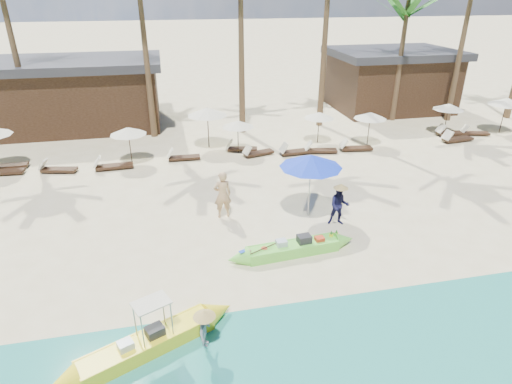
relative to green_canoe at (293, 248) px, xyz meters
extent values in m
plane|color=beige|center=(-1.33, 0.01, -0.22)|extent=(240.00, 240.00, 0.00)
cube|color=tan|center=(-1.33, -4.99, -0.22)|extent=(240.00, 4.50, 0.01)
cube|color=#69DC43|center=(0.00, 0.00, -0.03)|extent=(3.28, 0.96, 0.39)
cube|color=white|center=(0.00, 0.00, -0.01)|extent=(2.82, 0.73, 0.17)
cube|color=#262628|center=(0.41, 0.03, 0.26)|extent=(0.49, 0.40, 0.36)
cube|color=silver|center=(-0.41, 0.01, 0.22)|extent=(0.38, 0.34, 0.29)
cube|color=red|center=(0.97, 0.03, 0.19)|extent=(0.33, 0.28, 0.22)
cylinder|color=red|center=(-1.02, -0.04, 0.13)|extent=(0.22, 0.22, 0.09)
cylinder|color=#262628|center=(-1.27, -0.17, 0.12)|extent=(0.20, 0.20, 0.08)
sphere|color=tan|center=(-1.58, -0.14, 0.17)|extent=(0.18, 0.18, 0.18)
cylinder|color=yellow|center=(1.47, 0.21, 0.17)|extent=(0.14, 0.14, 0.18)
cylinder|color=yellow|center=(1.67, 0.23, 0.17)|extent=(0.14, 0.14, 0.18)
cube|color=yellow|center=(-4.82, -3.45, -0.01)|extent=(3.46, 2.08, 0.42)
cube|color=white|center=(-4.82, -3.45, 0.01)|extent=(2.94, 1.70, 0.19)
cube|color=#262628|center=(-4.62, -3.36, 0.27)|extent=(0.54, 0.50, 0.33)
cube|color=silver|center=(-5.32, -3.68, 0.24)|extent=(0.45, 0.42, 0.28)
cube|color=beige|center=(-4.62, -3.36, 1.20)|extent=(1.05, 0.91, 0.03)
imported|color=tan|center=(-1.97, 3.15, 0.75)|extent=(0.76, 0.54, 1.95)
imported|color=#151439|center=(2.31, 1.63, 0.58)|extent=(0.91, 0.79, 1.60)
imported|color=gray|center=(-3.39, -3.74, 0.44)|extent=(0.55, 0.71, 0.97)
cylinder|color=#99999E|center=(1.39, 2.52, 1.05)|extent=(0.06, 0.06, 2.54)
cone|color=blue|center=(1.39, 2.52, 2.14)|extent=(2.43, 2.43, 0.50)
cube|color=#3B2618|center=(-11.86, 10.44, -0.08)|extent=(1.67, 0.57, 0.12)
cube|color=#3B2618|center=(-11.85, 9.63, -0.07)|extent=(1.73, 0.65, 0.12)
cylinder|color=#3B2618|center=(-5.85, 9.98, 0.71)|extent=(0.05, 0.05, 1.87)
cone|color=beige|center=(-5.85, 9.98, 1.51)|extent=(1.87, 1.87, 0.37)
cube|color=#3B2618|center=(-9.32, 9.37, -0.07)|extent=(1.77, 0.89, 0.12)
cube|color=beige|center=(-10.05, 9.53, 0.23)|extent=(0.49, 0.61, 0.49)
cube|color=#3B2618|center=(-6.66, 9.25, -0.06)|extent=(1.83, 0.67, 0.13)
cube|color=beige|center=(-7.46, 9.21, 0.26)|extent=(0.43, 0.60, 0.53)
cylinder|color=#3B2618|center=(-1.61, 11.56, 0.90)|extent=(0.06, 0.06, 2.25)
cone|color=beige|center=(-1.61, 11.56, 1.87)|extent=(2.25, 2.25, 0.45)
cube|color=#3B2618|center=(-3.12, 9.78, -0.08)|extent=(1.66, 0.57, 0.12)
cube|color=beige|center=(-3.85, 9.80, 0.21)|extent=(0.38, 0.54, 0.48)
cylinder|color=#3B2618|center=(-0.10, 10.33, 0.67)|extent=(0.04, 0.04, 1.78)
cone|color=beige|center=(-0.10, 10.33, 1.43)|extent=(1.78, 1.78, 0.36)
cube|color=#3B2618|center=(0.16, 10.46, -0.08)|extent=(1.72, 0.86, 0.12)
cube|color=beige|center=(-0.55, 10.61, 0.21)|extent=(0.47, 0.60, 0.48)
cube|color=#3B2618|center=(0.92, 9.63, -0.08)|extent=(1.73, 0.96, 0.12)
cube|color=beige|center=(0.22, 9.43, 0.21)|extent=(0.50, 0.61, 0.48)
cylinder|color=#3B2618|center=(4.81, 11.03, 0.67)|extent=(0.04, 0.04, 1.78)
cone|color=beige|center=(4.81, 11.03, 1.43)|extent=(1.78, 1.78, 0.36)
cube|color=#3B2618|center=(3.01, 9.35, -0.06)|extent=(1.84, 0.73, 0.13)
cube|color=beige|center=(2.22, 9.28, 0.25)|extent=(0.45, 0.61, 0.52)
cube|color=#3B2618|center=(4.41, 9.26, -0.07)|extent=(1.76, 0.86, 0.12)
cube|color=beige|center=(3.68, 9.41, 0.23)|extent=(0.48, 0.61, 0.49)
cylinder|color=#3B2618|center=(7.54, 10.08, 0.71)|extent=(0.05, 0.05, 1.87)
cone|color=beige|center=(7.54, 10.08, 1.51)|extent=(1.87, 1.87, 0.37)
cube|color=#3B2618|center=(6.47, 9.21, -0.07)|extent=(1.79, 0.79, 0.12)
cube|color=beige|center=(5.72, 9.32, 0.24)|extent=(0.46, 0.61, 0.51)
cylinder|color=#3B2618|center=(13.18, 10.99, 0.70)|extent=(0.05, 0.05, 1.85)
cone|color=beige|center=(13.18, 10.99, 1.50)|extent=(1.85, 1.85, 0.37)
cube|color=#3B2618|center=(13.04, 9.41, -0.06)|extent=(1.90, 0.79, 0.13)
cube|color=beige|center=(12.23, 9.32, 0.27)|extent=(0.48, 0.64, 0.54)
cube|color=#3B2618|center=(13.45, 10.50, -0.06)|extent=(1.91, 0.81, 0.13)
cube|color=beige|center=(12.63, 10.59, 0.27)|extent=(0.48, 0.64, 0.54)
cylinder|color=#3B2618|center=(16.75, 10.43, 0.85)|extent=(0.05, 0.05, 2.15)
cone|color=beige|center=(16.75, 10.43, 1.77)|extent=(2.15, 2.15, 0.43)
cube|color=#3B2618|center=(14.89, 10.26, -0.08)|extent=(1.69, 0.92, 0.11)
cube|color=beige|center=(14.20, 10.44, 0.21)|extent=(0.48, 0.60, 0.47)
cone|color=brown|center=(-11.78, 15.08, 5.22)|extent=(0.40, 0.40, 10.89)
cone|color=brown|center=(-4.69, 14.28, 4.82)|extent=(0.40, 0.40, 10.08)
cone|color=brown|center=(0.81, 14.02, 5.41)|extent=(0.40, 0.40, 11.26)
cone|color=brown|center=(6.11, 14.39, 6.36)|extent=(0.40, 0.40, 13.16)
cone|color=brown|center=(11.50, 14.53, 3.82)|extent=(0.40, 0.40, 8.07)
cone|color=brown|center=(15.23, 13.69, 5.10)|extent=(0.40, 0.40, 10.64)
cube|color=#3B2618|center=(-9.33, 17.51, 1.68)|extent=(10.00, 6.00, 3.80)
cube|color=#2D2D33|center=(-9.33, 17.51, 3.83)|extent=(10.80, 6.60, 0.50)
cube|color=#3B2618|center=(12.67, 17.51, 1.68)|extent=(8.00, 6.00, 3.80)
cube|color=#2D2D33|center=(12.67, 17.51, 3.83)|extent=(8.80, 6.60, 0.50)
camera|label=1|loc=(-3.84, -11.89, 8.12)|focal=30.00mm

